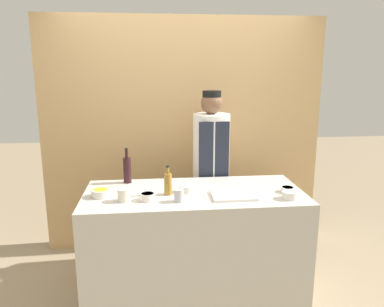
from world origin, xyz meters
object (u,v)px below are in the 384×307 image
Objects in this scene: sauce_bowl_red at (148,196)px; cup_steel at (179,196)px; sauce_bowl_green at (187,188)px; sauce_bowl_purple at (288,189)px; cutting_board at (233,195)px; sauce_bowl_yellow at (101,193)px; bottle_wine at (127,169)px; sauce_bowl_brown at (290,195)px; cup_cream at (124,195)px; chef_center at (211,171)px; bottle_vinegar at (168,183)px.

cup_steel is (0.23, -0.05, 0.02)m from sauce_bowl_red.
sauce_bowl_green is 0.22m from cup_steel.
cutting_board is at bearing -171.97° from sauce_bowl_purple.
sauce_bowl_purple is (1.48, -0.04, -0.01)m from sauce_bowl_yellow.
sauce_bowl_yellow is 0.40m from bottle_wine.
bottle_wine reaches higher than sauce_bowl_brown.
cup_cream is 1.08m from chef_center.
chef_center is (0.37, 0.81, -0.05)m from cup_steel.
bottle_wine is at bearing -159.57° from chef_center.
bottle_wine is (-1.25, 0.55, 0.09)m from sauce_bowl_brown.
sauce_bowl_yellow is 0.67m from sauce_bowl_green.
sauce_bowl_purple is at bearing -5.65° from sauce_bowl_green.
bottle_wine is 3.24× the size of cup_steel.
sauce_bowl_purple is 0.85m from chef_center.
sauce_bowl_yellow is at bearing 163.95° from cup_steel.
cutting_board is at bearing -85.36° from chef_center.
cup_steel is (0.59, -0.17, 0.01)m from sauce_bowl_yellow.
bottle_vinegar is at bearing 19.17° from cup_cream.
cutting_board is 3.53× the size of cup_cream.
sauce_bowl_red is 0.18m from cup_cream.
sauce_bowl_purple is at bearing 8.03° from cutting_board.
bottle_vinegar is (-0.15, -0.04, 0.06)m from sauce_bowl_green.
sauce_bowl_brown reaches higher than sauce_bowl_red.
sauce_bowl_green is 0.35× the size of cutting_board.
bottle_wine is (-1.29, 0.39, 0.10)m from sauce_bowl_purple.
cutting_board is 1.10× the size of bottle_wine.
bottle_wine reaches higher than cutting_board.
bottle_vinegar reaches higher than sauce_bowl_purple.
sauce_bowl_green is at bearing 174.35° from sauce_bowl_purple.
sauce_bowl_red is at bearing -175.98° from sauce_bowl_purple.
chef_center is (0.29, 0.60, -0.03)m from sauce_bowl_green.
cup_cream is 1.01× the size of cup_steel.
sauce_bowl_red is at bearing -128.43° from chef_center.
cup_steel is at bearing 178.10° from sauce_bowl_brown.
bottle_vinegar reaches higher than cutting_board.
sauce_bowl_purple is at bearing -52.69° from chef_center.
cup_cream reaches higher than sauce_bowl_yellow.
sauce_bowl_purple is at bearing 75.72° from sauce_bowl_brown.
sauce_bowl_brown is at bearing -23.53° from bottle_wine.
bottle_wine is at bearing 62.33° from sauce_bowl_yellow.
cutting_board is 0.43m from cup_steel.
sauce_bowl_brown is 0.35× the size of cutting_board.
sauce_bowl_yellow reaches higher than sauce_bowl_green.
cup_cream reaches higher than sauce_bowl_green.
bottle_wine is 0.47m from cup_cream.
cup_steel reaches higher than sauce_bowl_yellow.
cup_steel reaches higher than sauce_bowl_red.
cutting_board is (0.66, 0.01, -0.02)m from sauce_bowl_red.
sauce_bowl_brown is 0.16m from sauce_bowl_purple.
sauce_bowl_purple is 1.35m from bottle_wine.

